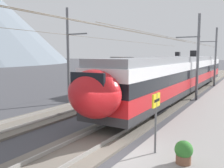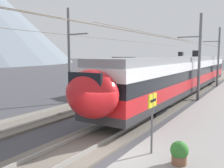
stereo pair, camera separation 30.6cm
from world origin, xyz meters
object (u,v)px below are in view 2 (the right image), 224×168
(train_far_track, at_px, (171,67))
(catenary_mast_east, at_px, (217,56))
(catenary_mast_mid, at_px, (198,56))
(catenary_mast_far_side, at_px, (70,54))
(potted_plant_platform_edge, at_px, (179,152))
(platform_sign, at_px, (152,110))
(train_near_platform, at_px, (184,73))

(train_far_track, relative_size, catenary_mast_east, 0.68)
(catenary_mast_mid, height_order, catenary_mast_far_side, catenary_mast_far_side)
(catenary_mast_mid, bearing_deg, potted_plant_platform_edge, -169.83)
(catenary_mast_far_side, xyz_separation_m, platform_sign, (-7.16, -10.14, -2.06))
(catenary_mast_east, bearing_deg, potted_plant_platform_edge, -174.25)
(platform_sign, height_order, potted_plant_platform_edge, platform_sign)
(catenary_mast_mid, relative_size, potted_plant_platform_edge, 61.20)
(train_far_track, distance_m, catenary_mast_east, 7.88)
(train_near_platform, xyz_separation_m, catenary_mast_mid, (-1.98, -1.71, 1.75))
(catenary_mast_east, xyz_separation_m, catenary_mast_far_side, (-18.13, 8.71, 0.14))
(catenary_mast_east, distance_m, catenary_mast_far_side, 20.12)
(catenary_mast_mid, xyz_separation_m, catenary_mast_east, (11.29, 0.00, -0.04))
(train_far_track, relative_size, catenary_mast_mid, 0.68)
(catenary_mast_east, distance_m, potted_plant_platform_edge, 26.00)
(platform_sign, bearing_deg, potted_plant_platform_edge, -108.31)
(train_far_track, height_order, platform_sign, train_far_track)
(platform_sign, bearing_deg, catenary_mast_mid, 5.80)
(catenary_mast_far_side, bearing_deg, platform_sign, -125.25)
(catenary_mast_east, relative_size, platform_sign, 21.61)
(catenary_mast_mid, distance_m, catenary_mast_far_side, 11.08)
(catenary_mast_far_side, distance_m, platform_sign, 12.58)
(train_far_track, height_order, catenary_mast_mid, catenary_mast_mid)
(train_near_platform, distance_m, catenary_mast_mid, 3.14)
(catenary_mast_mid, height_order, potted_plant_platform_edge, catenary_mast_mid)
(train_near_platform, height_order, catenary_mast_east, catenary_mast_east)
(potted_plant_platform_edge, bearing_deg, catenary_mast_mid, 10.17)
(platform_sign, bearing_deg, catenary_mast_far_side, 54.75)
(catenary_mast_east, height_order, catenary_mast_far_side, catenary_mast_far_side)
(catenary_mast_mid, relative_size, platform_sign, 21.61)
(train_far_track, bearing_deg, train_near_platform, -156.80)
(train_far_track, height_order, catenary_mast_east, catenary_mast_east)
(catenary_mast_mid, xyz_separation_m, potted_plant_platform_edge, (-14.39, -2.58, -3.20))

